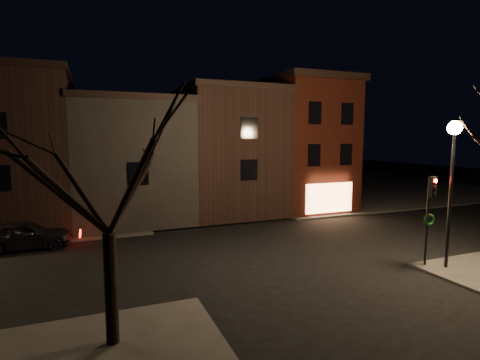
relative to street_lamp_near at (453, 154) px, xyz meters
name	(u,v)px	position (x,y,z in m)	size (l,w,h in m)	color
ground	(263,248)	(-6.20, 6.00, -5.18)	(120.00, 120.00, 0.00)	black
sidewalk_far_right	(341,185)	(13.80, 26.00, -5.12)	(30.00, 30.00, 0.12)	#2D2B28
corner_building	(302,143)	(1.80, 15.47, 0.22)	(6.50, 8.50, 10.50)	#42140B
row_building_a	(224,151)	(-4.70, 16.50, -0.34)	(7.30, 10.30, 9.40)	black
row_building_b	(130,159)	(-11.95, 16.50, -0.85)	(7.80, 10.30, 8.40)	black
row_building_c	(14,150)	(-19.20, 16.50, -0.09)	(7.30, 10.30, 9.90)	black
street_lamp_near	(453,154)	(0.00, 0.00, 0.00)	(0.60, 0.60, 6.48)	black
traffic_signal	(430,207)	(-0.60, 0.49, -2.37)	(0.58, 0.38, 4.05)	black
bare_tree_left	(106,154)	(-14.20, -1.00, 0.25)	(5.60, 5.60, 7.50)	black
parked_car_a	(25,235)	(-17.99, 10.47, -4.41)	(1.82, 4.52, 1.54)	black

